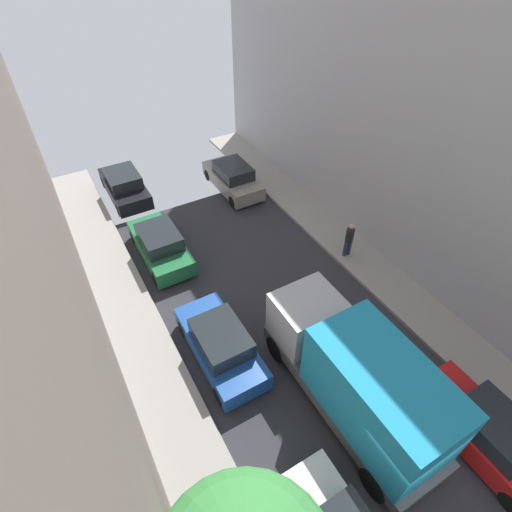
{
  "coord_description": "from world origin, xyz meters",
  "views": [
    {
      "loc": [
        -5.67,
        -1.17,
        12.3
      ],
      "look_at": [
        0.76,
        10.03,
        0.5
      ],
      "focal_mm": 27.89,
      "sensor_mm": 36.0,
      "label": 1
    }
  ],
  "objects_px": {
    "parked_car_right_2": "(233,178)",
    "delivery_truck": "(357,378)",
    "parked_car_left_3": "(221,345)",
    "parked_car_left_4": "(160,245)",
    "parked_car_right_1": "(487,432)",
    "parked_car_left_5": "(125,186)",
    "pedestrian": "(349,239)"
  },
  "relations": [
    {
      "from": "delivery_truck",
      "to": "parked_car_right_1",
      "type": "bearing_deg",
      "value": -46.47
    },
    {
      "from": "parked_car_right_1",
      "to": "pedestrian",
      "type": "height_order",
      "value": "pedestrian"
    },
    {
      "from": "delivery_truck",
      "to": "pedestrian",
      "type": "bearing_deg",
      "value": 51.31
    },
    {
      "from": "parked_car_left_4",
      "to": "parked_car_right_2",
      "type": "distance_m",
      "value": 6.38
    },
    {
      "from": "parked_car_right_1",
      "to": "pedestrian",
      "type": "distance_m",
      "value": 8.74
    },
    {
      "from": "parked_car_left_3",
      "to": "pedestrian",
      "type": "height_order",
      "value": "pedestrian"
    },
    {
      "from": "parked_car_left_4",
      "to": "parked_car_right_1",
      "type": "relative_size",
      "value": 1.0
    },
    {
      "from": "parked_car_left_3",
      "to": "parked_car_left_5",
      "type": "bearing_deg",
      "value": 90.0
    },
    {
      "from": "parked_car_right_2",
      "to": "delivery_truck",
      "type": "relative_size",
      "value": 0.64
    },
    {
      "from": "parked_car_left_3",
      "to": "parked_car_left_4",
      "type": "distance_m",
      "value": 6.11
    },
    {
      "from": "parked_car_left_3",
      "to": "pedestrian",
      "type": "bearing_deg",
      "value": 14.99
    },
    {
      "from": "pedestrian",
      "to": "parked_car_right_2",
      "type": "bearing_deg",
      "value": 103.8
    },
    {
      "from": "parked_car_right_2",
      "to": "pedestrian",
      "type": "relative_size",
      "value": 2.44
    },
    {
      "from": "parked_car_right_2",
      "to": "pedestrian",
      "type": "xyz_separation_m",
      "value": [
        1.86,
        -7.57,
        0.35
      ]
    },
    {
      "from": "parked_car_left_3",
      "to": "pedestrian",
      "type": "distance_m",
      "value": 7.52
    },
    {
      "from": "parked_car_left_4",
      "to": "parked_car_left_5",
      "type": "distance_m",
      "value": 5.6
    },
    {
      "from": "parked_car_left_5",
      "to": "parked_car_right_2",
      "type": "xyz_separation_m",
      "value": [
        5.4,
        -2.2,
        0.0
      ]
    },
    {
      "from": "parked_car_left_4",
      "to": "parked_car_right_2",
      "type": "xyz_separation_m",
      "value": [
        5.4,
        3.4,
        0.0
      ]
    },
    {
      "from": "parked_car_right_1",
      "to": "delivery_truck",
      "type": "xyz_separation_m",
      "value": [
        -2.7,
        2.84,
        1.07
      ]
    },
    {
      "from": "parked_car_right_1",
      "to": "parked_car_left_4",
      "type": "bearing_deg",
      "value": 113.04
    },
    {
      "from": "parked_car_left_5",
      "to": "pedestrian",
      "type": "xyz_separation_m",
      "value": [
        7.26,
        -9.76,
        0.35
      ]
    },
    {
      "from": "parked_car_left_4",
      "to": "pedestrian",
      "type": "height_order",
      "value": "pedestrian"
    },
    {
      "from": "parked_car_right_2",
      "to": "delivery_truck",
      "type": "distance_m",
      "value": 13.57
    },
    {
      "from": "parked_car_left_5",
      "to": "parked_car_right_1",
      "type": "xyz_separation_m",
      "value": [
        5.4,
        -18.3,
        0.0
      ]
    },
    {
      "from": "parked_car_left_4",
      "to": "parked_car_right_1",
      "type": "xyz_separation_m",
      "value": [
        5.4,
        -12.7,
        0.0
      ]
    },
    {
      "from": "parked_car_left_5",
      "to": "pedestrian",
      "type": "height_order",
      "value": "pedestrian"
    },
    {
      "from": "parked_car_left_5",
      "to": "parked_car_right_1",
      "type": "distance_m",
      "value": 19.08
    },
    {
      "from": "parked_car_left_3",
      "to": "parked_car_left_4",
      "type": "xyz_separation_m",
      "value": [
        0.0,
        6.11,
        0.0
      ]
    },
    {
      "from": "parked_car_right_1",
      "to": "delivery_truck",
      "type": "distance_m",
      "value": 4.06
    },
    {
      "from": "parked_car_left_5",
      "to": "delivery_truck",
      "type": "bearing_deg",
      "value": -80.09
    },
    {
      "from": "parked_car_left_5",
      "to": "parked_car_right_2",
      "type": "height_order",
      "value": "same"
    },
    {
      "from": "delivery_truck",
      "to": "parked_car_left_3",
      "type": "bearing_deg",
      "value": 125.76
    }
  ]
}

